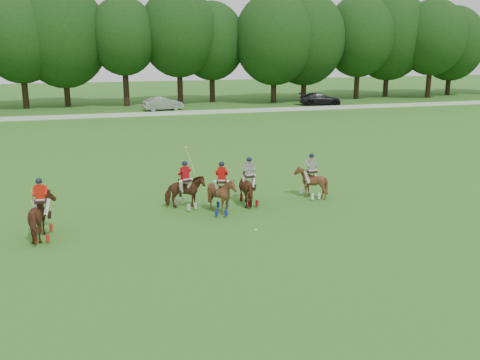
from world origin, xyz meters
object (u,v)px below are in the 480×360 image
object	(u,v)px
car_right	(320,99)
polo_stripe_a	(249,187)
polo_stripe_b	(311,182)
polo_red_a	(42,216)
polo_ball	(256,230)
polo_red_b	(185,192)
car_mid	(163,104)
polo_red_c	(222,195)

from	to	relation	value
car_right	polo_stripe_a	xyz separation A→B (m)	(-20.47, -37.74, 0.11)
car_right	polo_stripe_a	size ratio (longest dim) A/B	2.19
polo_stripe_b	polo_stripe_a	bearing A→B (deg)	-174.98
polo_red_a	polo_stripe_a	bearing A→B (deg)	13.39
polo_ball	polo_red_b	bearing A→B (deg)	119.91
car_mid	polo_stripe_b	distance (m)	37.52
polo_red_a	polo_stripe_a	distance (m)	9.50
polo_red_a	polo_red_c	xyz separation A→B (m)	(7.65, 1.19, -0.03)
polo_stripe_a	polo_stripe_b	size ratio (longest dim) A/B	1.03
car_mid	polo_stripe_a	xyz separation A→B (m)	(-0.98, -37.74, 0.10)
polo_ball	polo_red_a	bearing A→B (deg)	169.95
car_right	polo_ball	xyz separation A→B (m)	(-21.28, -41.43, -0.70)
polo_red_c	polo_stripe_a	distance (m)	1.88
polo_stripe_a	polo_ball	bearing A→B (deg)	-102.33
polo_red_a	car_mid	bearing A→B (deg)	75.64
car_mid	car_right	bearing A→B (deg)	-98.61
polo_red_a	polo_stripe_a	xyz separation A→B (m)	(9.24, 2.20, -0.07)
car_mid	polo_red_c	distance (m)	38.83
car_mid	polo_red_a	size ratio (longest dim) A/B	1.83
polo_red_b	polo_ball	xyz separation A→B (m)	(2.25, -3.92, -0.77)
polo_stripe_b	polo_ball	size ratio (longest dim) A/B	25.33
polo_red_b	car_right	bearing A→B (deg)	57.90
car_mid	polo_ball	size ratio (longest dim) A/B	50.51
car_right	polo_red_b	world-z (taller)	polo_red_b
polo_red_b	polo_red_c	distance (m)	1.92
polo_red_a	polo_stripe_b	xyz separation A→B (m)	(12.57, 2.49, -0.10)
car_mid	polo_red_a	xyz separation A→B (m)	(-10.22, -39.94, 0.17)
car_right	polo_red_b	bearing A→B (deg)	159.63
polo_red_a	car_right	bearing A→B (deg)	53.35
polo_ball	polo_stripe_b	bearing A→B (deg)	43.94
polo_red_a	polo_red_b	distance (m)	6.64
car_right	car_mid	bearing A→B (deg)	101.73
car_mid	polo_red_b	distance (m)	37.73
polo_red_c	car_right	bearing A→B (deg)	60.34
polo_red_c	polo_stripe_b	world-z (taller)	polo_red_c
car_mid	polo_red_a	bearing A→B (deg)	157.03
polo_red_a	polo_red_b	xyz separation A→B (m)	(6.18, 2.43, -0.11)
polo_red_b	polo_red_c	world-z (taller)	polo_red_b
polo_red_b	polo_stripe_b	xyz separation A→B (m)	(6.39, 0.07, 0.00)
car_right	polo_red_c	bearing A→B (deg)	162.07
polo_red_b	polo_ball	distance (m)	4.59
polo_ball	polo_stripe_a	bearing A→B (deg)	77.67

